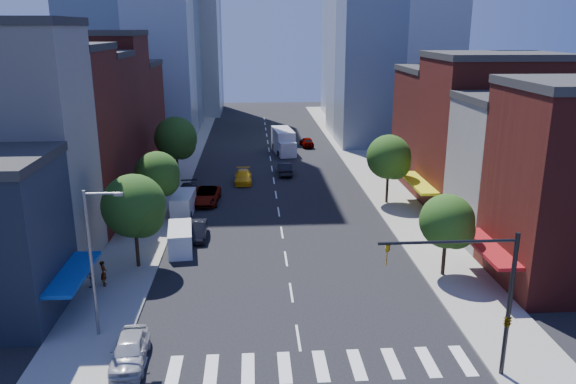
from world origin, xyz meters
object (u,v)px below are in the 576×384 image
box_truck (284,142)px  parked_car_third (206,195)px  parked_car_front (130,350)px  cargo_van_near (180,239)px  traffic_car_oncoming (285,169)px  pedestrian_far (90,276)px  taxi (243,177)px  parked_car_second (197,230)px  traffic_car_far (307,142)px  parked_car_rear (189,192)px  cargo_van_far (183,204)px  pedestrian_near (104,273)px

box_truck → parked_car_third: bearing=-117.8°
parked_car_front → cargo_van_near: size_ratio=0.93×
parked_car_front → traffic_car_oncoming: size_ratio=0.98×
cargo_van_near → box_truck: bearing=67.8°
parked_car_front → pedestrian_far: size_ratio=2.76×
taxi → traffic_car_oncoming: size_ratio=1.05×
parked_car_second → taxi: (3.81, 18.21, -0.02)m
parked_car_third → parked_car_front: bearing=-90.2°
parked_car_front → traffic_car_far: (15.47, 57.93, -0.03)m
parked_car_rear → parked_car_second: bearing=-85.1°
box_truck → taxi: bearing=-115.6°
pedestrian_far → cargo_van_near: bearing=155.9°
traffic_car_oncoming → box_truck: bearing=-93.2°
parked_car_second → cargo_van_far: (-2.01, 6.97, 0.28)m
parked_car_second → cargo_van_far: 7.26m
traffic_car_far → pedestrian_far: bearing=63.1°
parked_car_second → pedestrian_near: 11.06m
parked_car_second → box_truck: (9.60, 34.62, 0.88)m
parked_car_third → box_truck: size_ratio=0.66×
traffic_car_oncoming → box_truck: (0.60, 12.96, 0.84)m
parked_car_third → traffic_car_far: size_ratio=1.31×
parked_car_front → taxi: (5.81, 37.36, -0.07)m
parked_car_rear → traffic_car_far: 30.96m
parked_car_third → traffic_car_oncoming: size_ratio=1.23×
parked_car_rear → traffic_car_far: bearing=55.4°
traffic_car_oncoming → pedestrian_near: pedestrian_near is taller
box_truck → pedestrian_far: size_ratio=5.24×
parked_car_second → box_truck: bearing=72.7°
parked_car_second → traffic_car_far: size_ratio=1.02×
parked_car_rear → cargo_van_near: size_ratio=1.07×
parked_car_rear → pedestrian_near: size_ratio=2.83×
parked_car_front → pedestrian_near: size_ratio=2.46×
parked_car_rear → cargo_van_near: (0.86, -14.86, 0.24)m
pedestrian_near → pedestrian_far: (-0.93, -0.15, -0.10)m
parked_car_second → pedestrian_near: (-5.77, -9.44, 0.35)m
cargo_van_near → taxi: bearing=70.6°
taxi → traffic_car_oncoming: bearing=33.7°
parked_car_third → cargo_van_near: 13.34m
parked_car_rear → traffic_car_far: parked_car_rear is taller
cargo_van_far → traffic_car_oncoming: bearing=55.7°
parked_car_third → box_truck: 26.07m
parked_car_third → traffic_car_far: bearing=68.3°
cargo_van_near → pedestrian_near: bearing=-131.5°
parked_car_front → cargo_van_far: (-0.01, 26.12, 0.23)m
parked_car_front → cargo_van_far: 26.12m
cargo_van_far → traffic_car_oncoming: size_ratio=1.04×
cargo_van_far → traffic_car_oncoming: cargo_van_far is taller
traffic_car_far → traffic_car_oncoming: bearing=71.1°
cargo_van_far → pedestrian_far: cargo_van_far is taller
cargo_van_near → traffic_car_oncoming: (10.14, 24.55, -0.23)m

